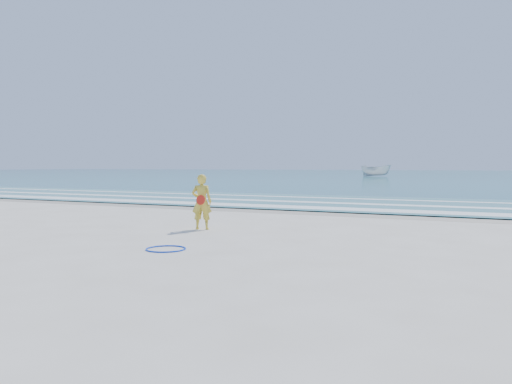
% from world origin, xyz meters
% --- Properties ---
extents(ground, '(400.00, 400.00, 0.00)m').
position_xyz_m(ground, '(0.00, 0.00, 0.00)').
color(ground, silver).
rests_on(ground, ground).
extents(wet_sand, '(400.00, 2.40, 0.00)m').
position_xyz_m(wet_sand, '(0.00, 9.00, 0.00)').
color(wet_sand, '#B2A893').
rests_on(wet_sand, ground).
extents(ocean, '(400.00, 190.00, 0.04)m').
position_xyz_m(ocean, '(0.00, 105.00, 0.02)').
color(ocean, '#19727F').
rests_on(ocean, ground).
extents(shallow, '(400.00, 10.00, 0.01)m').
position_xyz_m(shallow, '(0.00, 14.00, 0.04)').
color(shallow, '#59B7AD').
rests_on(shallow, ocean).
extents(foam_near, '(400.00, 1.40, 0.01)m').
position_xyz_m(foam_near, '(0.00, 10.30, 0.05)').
color(foam_near, white).
rests_on(foam_near, shallow).
extents(foam_mid, '(400.00, 0.90, 0.01)m').
position_xyz_m(foam_mid, '(0.00, 13.20, 0.05)').
color(foam_mid, white).
rests_on(foam_mid, shallow).
extents(foam_far, '(400.00, 0.60, 0.01)m').
position_xyz_m(foam_far, '(0.00, 16.50, 0.05)').
color(foam_far, white).
rests_on(foam_far, shallow).
extents(hoop, '(1.04, 1.04, 0.03)m').
position_xyz_m(hoop, '(0.63, -0.39, 0.02)').
color(hoop, blue).
rests_on(hoop, ground).
extents(boat, '(5.35, 2.85, 1.96)m').
position_xyz_m(boat, '(-10.76, 72.44, 1.02)').
color(boat, silver).
rests_on(boat, ocean).
extents(woman, '(0.65, 0.53, 1.53)m').
position_xyz_m(woman, '(-0.46, 2.76, 0.76)').
color(woman, yellow).
rests_on(woman, ground).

